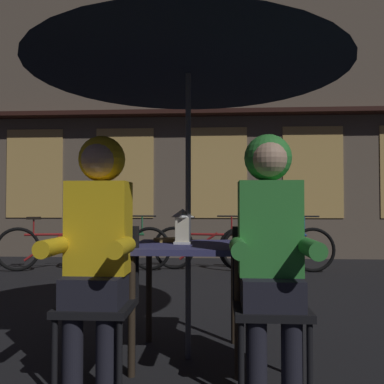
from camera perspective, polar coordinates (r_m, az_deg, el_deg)
The scene contains 14 objects.
ground_plane at distance 2.93m, azimuth -0.53°, elevation -21.67°, with size 60.00×60.00×0.00m, color black.
cafe_table at distance 2.78m, azimuth -0.52°, elevation -9.19°, with size 0.72×0.72×0.74m.
patio_umbrella at distance 2.95m, azimuth -0.51°, elevation 19.30°, with size 2.10×2.10×2.31m.
lantern at distance 2.78m, azimuth -1.29°, elevation -4.58°, with size 0.11×0.11×0.23m.
chair_left at distance 2.52m, azimuth -12.38°, elevation -13.34°, with size 0.40×0.40×0.87m.
chair_right at distance 2.45m, azimuth 10.45°, elevation -13.71°, with size 0.40×0.40×0.87m.
person_left_hooded at distance 2.42m, azimuth -12.70°, elevation -5.30°, with size 0.45×0.56×1.40m.
person_right_hooded at distance 2.34m, azimuth 10.57°, elevation -5.43°, with size 0.45×0.56×1.40m.
shopfront_building at distance 8.41m, azimuth 3.48°, elevation 12.67°, with size 10.00×0.93×6.20m.
bicycle_nearest at distance 6.76m, azimuth -18.40°, elevation -7.17°, with size 1.64×0.45×0.84m.
bicycle_second at distance 6.61m, azimuth -10.11°, elevation -7.36°, with size 1.68×0.21×0.84m.
bicycle_third at distance 6.45m, azimuth 1.93°, elevation -7.53°, with size 1.67×0.27×0.84m.
bicycle_fourth at distance 6.42m, azimuth 11.59°, elevation -7.53°, with size 1.68×0.08×0.84m.
book at distance 2.96m, azimuth -2.99°, elevation -6.51°, with size 0.20×0.14×0.02m, color olive.
Camera 1 is at (0.19, -2.75, 1.00)m, focal length 39.20 mm.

